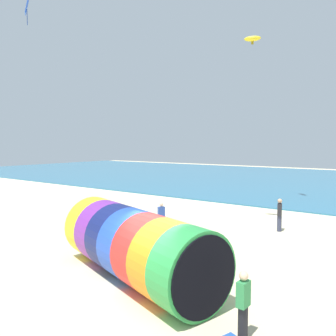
% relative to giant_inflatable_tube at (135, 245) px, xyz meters
% --- Properties ---
extents(ground_plane, '(120.00, 120.00, 0.00)m').
position_rel_giant_inflatable_tube_xyz_m(ground_plane, '(1.24, -1.19, -1.22)').
color(ground_plane, beige).
extents(sea, '(120.00, 40.00, 0.10)m').
position_rel_giant_inflatable_tube_xyz_m(sea, '(1.24, 35.00, -1.17)').
color(sea, teal).
rests_on(sea, ground).
extents(giant_inflatable_tube, '(7.44, 4.44, 2.44)m').
position_rel_giant_inflatable_tube_xyz_m(giant_inflatable_tube, '(0.00, 0.00, 0.00)').
color(giant_inflatable_tube, yellow).
rests_on(giant_inflatable_tube, ground).
extents(kite_handler, '(0.25, 0.38, 1.70)m').
position_rel_giant_inflatable_tube_xyz_m(kite_handler, '(4.45, -1.19, -0.35)').
color(kite_handler, black).
rests_on(kite_handler, ground).
extents(kite_blue_diamond, '(0.57, 0.47, 1.34)m').
position_rel_giant_inflatable_tube_xyz_m(kite_blue_diamond, '(-8.60, 1.56, 10.52)').
color(kite_blue_diamond, blue).
extents(kite_yellow_parafoil, '(0.97, 0.62, 0.47)m').
position_rel_giant_inflatable_tube_xyz_m(kite_yellow_parafoil, '(0.49, 9.30, 9.25)').
color(kite_yellow_parafoil, yellow).
extents(bystander_near_water, '(0.37, 0.42, 1.53)m').
position_rel_giant_inflatable_tube_xyz_m(bystander_near_water, '(-3.07, 5.68, -0.45)').
color(bystander_near_water, black).
rests_on(bystander_near_water, ground).
extents(bystander_mid_beach, '(0.30, 0.40, 1.78)m').
position_rel_giant_inflatable_tube_xyz_m(bystander_mid_beach, '(2.22, 9.21, -0.31)').
color(bystander_mid_beach, '#383D56').
rests_on(bystander_mid_beach, ground).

